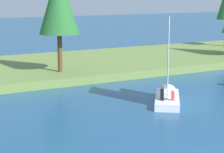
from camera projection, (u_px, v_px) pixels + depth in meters
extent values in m
cube|color=olive|center=(36.00, 68.00, 35.04)|extent=(80.00, 13.02, 0.62)
cylinder|color=brown|center=(60.00, 53.00, 31.65)|extent=(0.35, 0.35, 2.88)
cone|color=#286B2D|center=(59.00, 1.00, 30.89)|extent=(3.00, 3.00, 4.87)
cube|color=white|center=(167.00, 100.00, 25.22)|extent=(3.51, 4.12, 0.43)
cone|color=white|center=(167.00, 92.00, 27.20)|extent=(1.62, 1.56, 1.26)
cylinder|color=#B7B7BC|center=(168.00, 56.00, 25.11)|extent=(0.08, 0.08, 4.77)
cube|color=white|center=(168.00, 59.00, 24.25)|extent=(1.05, 1.46, 4.20)
cube|color=orange|center=(168.00, 63.00, 24.30)|extent=(0.96, 1.32, 0.50)
cube|color=white|center=(168.00, 71.00, 25.93)|extent=(0.65, 0.89, 2.33)
cylinder|color=#B7B7BC|center=(167.00, 94.00, 24.67)|extent=(1.08, 1.47, 0.06)
cube|color=red|center=(173.00, 96.00, 24.19)|extent=(0.33, 0.34, 0.46)
sphere|color=tan|center=(173.00, 91.00, 24.12)|extent=(0.20, 0.20, 0.20)
cube|color=#26262D|center=(162.00, 95.00, 24.28)|extent=(0.33, 0.34, 0.59)
sphere|color=tan|center=(162.00, 88.00, 24.20)|extent=(0.20, 0.20, 0.20)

